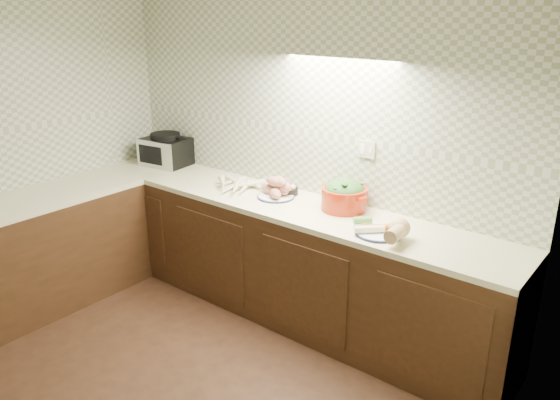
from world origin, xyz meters
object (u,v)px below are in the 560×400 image
Objects in this scene: sweet_potato_plate at (277,189)px; onion_bowl at (289,189)px; dutch_oven at (344,195)px; veg_plate at (388,229)px; toaster_oven at (166,150)px; parsnip_pile at (232,185)px.

sweet_potato_plate is 0.12m from onion_bowl.
onion_bowl is at bearing 77.43° from sweet_potato_plate.
dutch_oven reaches higher than sweet_potato_plate.
veg_plate is at bearing -7.98° from sweet_potato_plate.
toaster_oven is 0.94× the size of parsnip_pile.
toaster_oven reaches higher than sweet_potato_plate.
dutch_oven is at bearing -2.08° from onion_bowl.
onion_bowl is 0.35× the size of dutch_oven.
veg_plate is (0.48, -0.24, -0.06)m from dutch_oven.
parsnip_pile is 0.95m from dutch_oven.
sweet_potato_plate is at bearing 172.02° from veg_plate.
toaster_oven is 1.04× the size of veg_plate.
onion_bowl is (0.43, 0.17, 0.01)m from parsnip_pile.
parsnip_pile is 3.41× the size of onion_bowl.
toaster_oven is 1.35m from sweet_potato_plate.
dutch_oven reaches higher than parsnip_pile.
parsnip_pile is 0.47m from onion_bowl.
toaster_oven is at bearing 174.76° from veg_plate.
onion_bowl is at bearing -169.24° from dutch_oven.
parsnip_pile is (0.94, -0.14, -0.10)m from toaster_oven.
onion_bowl is at bearing -5.92° from toaster_oven.
sweet_potato_plate is 2.09× the size of onion_bowl.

